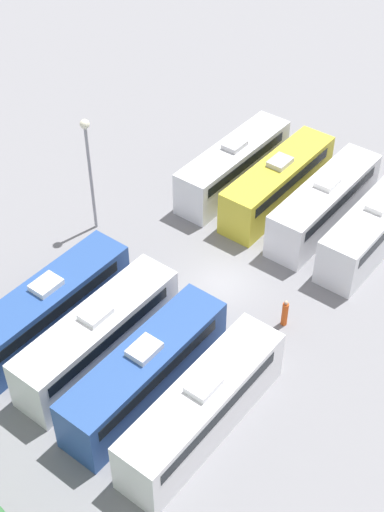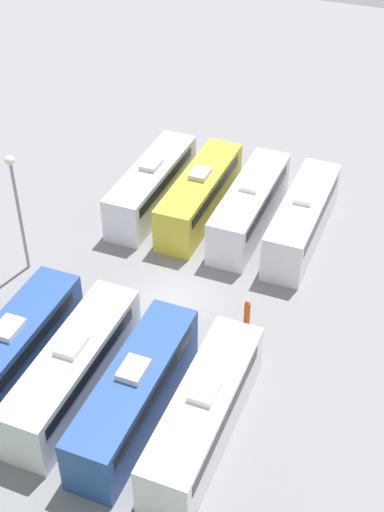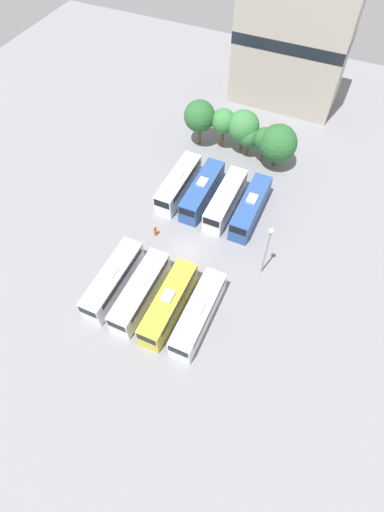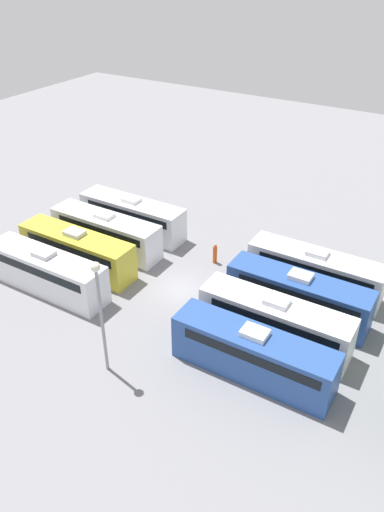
{
  "view_description": "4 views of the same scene",
  "coord_description": "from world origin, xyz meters",
  "px_view_note": "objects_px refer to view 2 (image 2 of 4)",
  "views": [
    {
      "loc": [
        -17.72,
        25.69,
        29.9
      ],
      "look_at": [
        1.28,
        1.33,
        2.45
      ],
      "focal_mm": 50.0,
      "sensor_mm": 36.0,
      "label": 1
    },
    {
      "loc": [
        -13.06,
        29.66,
        28.45
      ],
      "look_at": [
        -0.43,
        -1.71,
        2.09
      ],
      "focal_mm": 50.0,
      "sensor_mm": 36.0,
      "label": 2
    },
    {
      "loc": [
        13.23,
        -27.85,
        40.86
      ],
      "look_at": [
        1.63,
        -1.96,
        1.97
      ],
      "focal_mm": 28.0,
      "sensor_mm": 36.0,
      "label": 3
    },
    {
      "loc": [
        26.89,
        17.36,
        23.13
      ],
      "look_at": [
        -1.74,
        0.07,
        2.09
      ],
      "focal_mm": 35.0,
      "sensor_mm": 36.0,
      "label": 4
    }
  ],
  "objects_px": {
    "worker_person": "(247,313)",
    "bus_4": "(204,414)",
    "light_pole": "(16,195)",
    "bus_1": "(250,205)",
    "bus_3": "(152,184)",
    "bus_2": "(200,194)",
    "bus_6": "(74,368)",
    "bus_7": "(13,351)",
    "bus_5": "(135,393)",
    "bus_0": "(302,218)"
  },
  "relations": [
    {
      "from": "bus_4",
      "to": "bus_7",
      "type": "xyz_separation_m",
      "value": [
        10.76,
        -0.17,
        0.0
      ]
    },
    {
      "from": "bus_4",
      "to": "light_pole",
      "type": "xyz_separation_m",
      "value": [
        15.15,
        -8.26,
        3.73
      ]
    },
    {
      "from": "bus_3",
      "to": "bus_7",
      "type": "distance_m",
      "value": 17.46
    },
    {
      "from": "bus_6",
      "to": "worker_person",
      "type": "bearing_deg",
      "value": -128.71
    },
    {
      "from": "light_pole",
      "to": "bus_1",
      "type": "bearing_deg",
      "value": -140.75
    },
    {
      "from": "light_pole",
      "to": "bus_6",
      "type": "bearing_deg",
      "value": 134.88
    },
    {
      "from": "bus_6",
      "to": "bus_7",
      "type": "bearing_deg",
      "value": 1.43
    },
    {
      "from": "bus_7",
      "to": "worker_person",
      "type": "height_order",
      "value": "bus_7"
    },
    {
      "from": "bus_0",
      "to": "bus_4",
      "type": "relative_size",
      "value": 1.0
    },
    {
      "from": "bus_0",
      "to": "bus_6",
      "type": "xyz_separation_m",
      "value": [
        7.29,
        17.34,
        0.0
      ]
    },
    {
      "from": "bus_1",
      "to": "light_pole",
      "type": "height_order",
      "value": "light_pole"
    },
    {
      "from": "bus_2",
      "to": "bus_6",
      "type": "distance_m",
      "value": 17.53
    },
    {
      "from": "bus_1",
      "to": "bus_2",
      "type": "distance_m",
      "value": 3.63
    },
    {
      "from": "bus_4",
      "to": "bus_0",
      "type": "bearing_deg",
      "value": -90.38
    },
    {
      "from": "bus_5",
      "to": "bus_7",
      "type": "relative_size",
      "value": 1.0
    },
    {
      "from": "bus_7",
      "to": "bus_3",
      "type": "bearing_deg",
      "value": -90.03
    },
    {
      "from": "bus_4",
      "to": "bus_5",
      "type": "height_order",
      "value": "same"
    },
    {
      "from": "bus_5",
      "to": "bus_3",
      "type": "bearing_deg",
      "value": -68.01
    },
    {
      "from": "bus_4",
      "to": "bus_7",
      "type": "distance_m",
      "value": 10.76
    },
    {
      "from": "bus_1",
      "to": "bus_3",
      "type": "xyz_separation_m",
      "value": [
        7.2,
        0.1,
        0.0
      ]
    },
    {
      "from": "bus_7",
      "to": "worker_person",
      "type": "distance_m",
      "value": 13.13
    },
    {
      "from": "bus_2",
      "to": "bus_5",
      "type": "xyz_separation_m",
      "value": [
        -3.56,
        17.81,
        0.0
      ]
    },
    {
      "from": "bus_4",
      "to": "bus_1",
      "type": "bearing_deg",
      "value": -78.68
    },
    {
      "from": "bus_6",
      "to": "worker_person",
      "type": "xyz_separation_m",
      "value": [
        -6.57,
        -8.2,
        -0.88
      ]
    },
    {
      "from": "bus_0",
      "to": "bus_5",
      "type": "xyz_separation_m",
      "value": [
        3.73,
        17.62,
        0.0
      ]
    },
    {
      "from": "bus_2",
      "to": "bus_6",
      "type": "relative_size",
      "value": 1.0
    },
    {
      "from": "bus_5",
      "to": "light_pole",
      "type": "relative_size",
      "value": 1.28
    },
    {
      "from": "worker_person",
      "to": "bus_4",
      "type": "bearing_deg",
      "value": 94.12
    },
    {
      "from": "bus_2",
      "to": "bus_7",
      "type": "relative_size",
      "value": 1.0
    },
    {
      "from": "worker_person",
      "to": "light_pole",
      "type": "relative_size",
      "value": 0.23
    },
    {
      "from": "worker_person",
      "to": "bus_7",
      "type": "bearing_deg",
      "value": 39.23
    },
    {
      "from": "bus_6",
      "to": "light_pole",
      "type": "height_order",
      "value": "light_pole"
    },
    {
      "from": "bus_4",
      "to": "light_pole",
      "type": "distance_m",
      "value": 17.65
    },
    {
      "from": "bus_0",
      "to": "bus_3",
      "type": "relative_size",
      "value": 1.0
    },
    {
      "from": "bus_3",
      "to": "bus_5",
      "type": "distance_m",
      "value": 19.04
    },
    {
      "from": "bus_3",
      "to": "light_pole",
      "type": "bearing_deg",
      "value": 64.85
    },
    {
      "from": "bus_3",
      "to": "worker_person",
      "type": "bearing_deg",
      "value": 137.85
    },
    {
      "from": "bus_6",
      "to": "light_pole",
      "type": "bearing_deg",
      "value": -45.12
    },
    {
      "from": "bus_4",
      "to": "bus_7",
      "type": "relative_size",
      "value": 1.0
    },
    {
      "from": "bus_0",
      "to": "bus_2",
      "type": "relative_size",
      "value": 1.0
    },
    {
      "from": "bus_3",
      "to": "light_pole",
      "type": "relative_size",
      "value": 1.28
    },
    {
      "from": "bus_3",
      "to": "worker_person",
      "type": "distance_m",
      "value": 13.7
    },
    {
      "from": "light_pole",
      "to": "bus_4",
      "type": "bearing_deg",
      "value": 151.4
    },
    {
      "from": "bus_0",
      "to": "bus_2",
      "type": "height_order",
      "value": "same"
    },
    {
      "from": "bus_2",
      "to": "bus_7",
      "type": "bearing_deg",
      "value": 78.52
    },
    {
      "from": "bus_5",
      "to": "bus_0",
      "type": "bearing_deg",
      "value": -101.96
    },
    {
      "from": "bus_1",
      "to": "bus_3",
      "type": "height_order",
      "value": "same"
    },
    {
      "from": "bus_7",
      "to": "light_pole",
      "type": "xyz_separation_m",
      "value": [
        4.39,
        -8.09,
        3.73
      ]
    },
    {
      "from": "bus_5",
      "to": "light_pole",
      "type": "distance_m",
      "value": 14.68
    },
    {
      "from": "bus_1",
      "to": "bus_7",
      "type": "distance_m",
      "value": 18.99
    }
  ]
}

